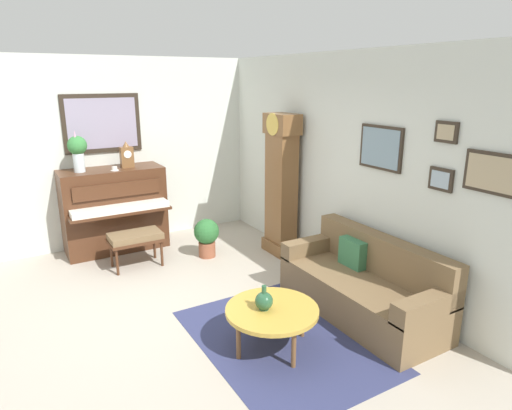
{
  "coord_description": "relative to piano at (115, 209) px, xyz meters",
  "views": [
    {
      "loc": [
        4.23,
        -1.29,
        2.48
      ],
      "look_at": [
        -0.15,
        1.28,
        1.03
      ],
      "focal_mm": 31.15,
      "sensor_mm": 36.0,
      "label": 1
    }
  ],
  "objects": [
    {
      "name": "grandfather_clock",
      "position": [
        1.34,
        2.05,
        0.34
      ],
      "size": [
        0.52,
        0.34,
        2.03
      ],
      "color": "brown",
      "rests_on": "ground_plane"
    },
    {
      "name": "wall_left",
      "position": [
        -0.37,
        -0.08,
        0.79
      ],
      "size": [
        0.13,
        4.9,
        2.8
      ],
      "color": "silver",
      "rests_on": "ground_plane"
    },
    {
      "name": "potted_plant",
      "position": [
        0.95,
        1.04,
        -0.3
      ],
      "size": [
        0.36,
        0.36,
        0.56
      ],
      "color": "#935138",
      "rests_on": "ground_plane"
    },
    {
      "name": "piano_bench",
      "position": [
        0.79,
        0.07,
        -0.21
      ],
      "size": [
        0.42,
        0.7,
        0.48
      ],
      "color": "#4C2B19",
      "rests_on": "ground_plane"
    },
    {
      "name": "green_jug",
      "position": [
        3.3,
        0.57,
        -0.12
      ],
      "size": [
        0.17,
        0.17,
        0.24
      ],
      "color": "#234C33",
      "rests_on": "coffee_table"
    },
    {
      "name": "ground_plane",
      "position": [
        2.23,
        -0.08,
        -0.67
      ],
      "size": [
        6.4,
        6.0,
        0.1
      ],
      "primitive_type": "cube",
      "color": "#B2A899"
    },
    {
      "name": "wall_back",
      "position": [
        2.25,
        2.32,
        0.78
      ],
      "size": [
        5.3,
        0.13,
        2.8
      ],
      "color": "silver",
      "rests_on": "ground_plane"
    },
    {
      "name": "flower_vase",
      "position": [
        0.0,
        -0.42,
        0.92
      ],
      "size": [
        0.26,
        0.26,
        0.58
      ],
      "color": "silver",
      "rests_on": "piano"
    },
    {
      "name": "piano",
      "position": [
        0.0,
        0.0,
        0.0
      ],
      "size": [
        0.87,
        1.44,
        1.23
      ],
      "color": "#4C2B19",
      "rests_on": "ground_plane"
    },
    {
      "name": "mantel_clock",
      "position": [
        0.0,
        0.24,
        0.78
      ],
      "size": [
        0.13,
        0.18,
        0.38
      ],
      "color": "brown",
      "rests_on": "piano"
    },
    {
      "name": "coffee_table",
      "position": [
        3.33,
        0.64,
        -0.24
      ],
      "size": [
        0.88,
        0.88,
        0.41
      ],
      "color": "gold",
      "rests_on": "ground_plane"
    },
    {
      "name": "area_rug",
      "position": [
        3.29,
        0.79,
        -0.62
      ],
      "size": [
        2.1,
        1.5,
        0.01
      ],
      "primitive_type": "cube",
      "color": "navy",
      "rests_on": "ground_plane"
    },
    {
      "name": "couch",
      "position": [
        3.28,
        1.85,
        -0.31
      ],
      "size": [
        1.9,
        0.8,
        0.84
      ],
      "color": "brown",
      "rests_on": "ground_plane"
    },
    {
      "name": "teacup",
      "position": [
        0.15,
        0.02,
        0.63
      ],
      "size": [
        0.12,
        0.12,
        0.06
      ],
      "color": "white",
      "rests_on": "piano"
    }
  ]
}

